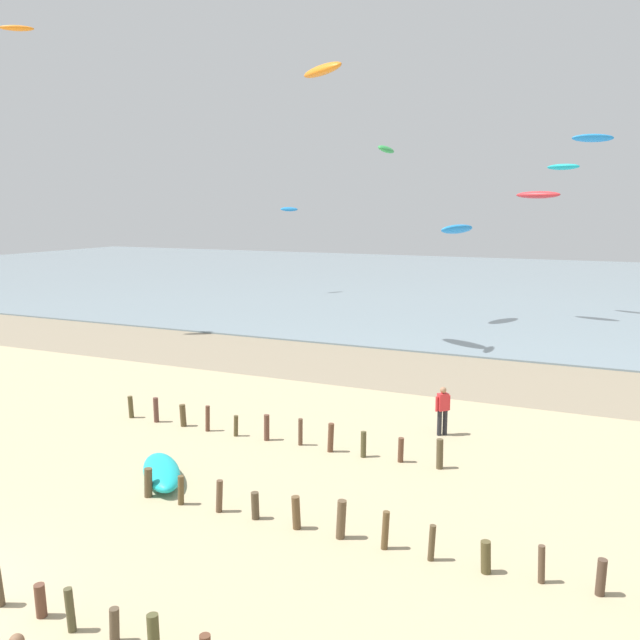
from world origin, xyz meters
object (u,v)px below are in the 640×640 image
(kite_aloft_0, at_px, (386,149))
(kite_aloft_5, at_px, (538,195))
(kite_aloft_7, at_px, (322,70))
(kite_aloft_1, at_px, (563,167))
(kite_aloft_2, at_px, (457,229))
(kite_aloft_9, at_px, (289,209))
(kite_aloft_3, at_px, (17,28))
(person_by_waterline, at_px, (443,409))
(grounded_kite, at_px, (162,472))
(kite_aloft_8, at_px, (593,138))

(kite_aloft_0, relative_size, kite_aloft_5, 0.62)
(kite_aloft_0, xyz_separation_m, kite_aloft_7, (-3.60, -0.03, 4.19))
(kite_aloft_1, relative_size, kite_aloft_2, 0.74)
(kite_aloft_1, bearing_deg, kite_aloft_9, -161.85)
(kite_aloft_0, bearing_deg, kite_aloft_3, -78.00)
(person_by_waterline, relative_size, kite_aloft_0, 0.90)
(grounded_kite, relative_size, kite_aloft_7, 0.82)
(grounded_kite, bearing_deg, kite_aloft_7, 146.46)
(kite_aloft_1, height_order, kite_aloft_8, kite_aloft_8)
(kite_aloft_3, bearing_deg, person_by_waterline, -49.89)
(kite_aloft_5, bearing_deg, kite_aloft_7, -108.36)
(kite_aloft_2, height_order, kite_aloft_8, kite_aloft_8)
(kite_aloft_3, distance_m, kite_aloft_7, 18.04)
(kite_aloft_1, height_order, kite_aloft_2, kite_aloft_1)
(kite_aloft_0, relative_size, kite_aloft_7, 0.56)
(kite_aloft_8, height_order, kite_aloft_9, kite_aloft_8)
(person_by_waterline, bearing_deg, kite_aloft_0, 117.87)
(kite_aloft_7, bearing_deg, kite_aloft_2, -80.37)
(person_by_waterline, xyz_separation_m, kite_aloft_3, (-27.15, 7.69, 16.94))
(person_by_waterline, xyz_separation_m, grounded_kite, (-6.35, -7.21, -0.64))
(grounded_kite, distance_m, kite_aloft_1, 38.87)
(kite_aloft_8, bearing_deg, kite_aloft_0, 39.58)
(grounded_kite, xyz_separation_m, kite_aloft_8, (9.00, 40.21, 12.56))
(kite_aloft_1, bearing_deg, kite_aloft_3, -118.11)
(kite_aloft_7, bearing_deg, grounded_kite, 134.18)
(grounded_kite, bearing_deg, kite_aloft_3, -169.56)
(kite_aloft_5, height_order, kite_aloft_8, kite_aloft_8)
(person_by_waterline, bearing_deg, kite_aloft_3, 164.18)
(kite_aloft_2, distance_m, kite_aloft_5, 6.06)
(kite_aloft_5, bearing_deg, grounded_kite, -84.54)
(kite_aloft_2, xyz_separation_m, kite_aloft_7, (-4.92, -10.97, 8.56))
(kite_aloft_0, bearing_deg, kite_aloft_7, -88.59)
(kite_aloft_1, xyz_separation_m, kite_aloft_9, (-23.12, 2.39, -3.00))
(kite_aloft_3, bearing_deg, kite_aloft_7, -20.94)
(kite_aloft_5, xyz_separation_m, kite_aloft_9, (-21.93, 6.13, -1.00))
(grounded_kite, height_order, kite_aloft_0, kite_aloft_0)
(kite_aloft_3, bearing_deg, kite_aloft_8, 6.27)
(person_by_waterline, bearing_deg, kite_aloft_7, 129.93)
(kite_aloft_3, xyz_separation_m, kite_aloft_8, (29.80, 25.31, -5.02))
(kite_aloft_2, bearing_deg, kite_aloft_0, 14.32)
(kite_aloft_2, height_order, kite_aloft_5, kite_aloft_5)
(grounded_kite, distance_m, kite_aloft_3, 31.04)
(kite_aloft_9, bearing_deg, kite_aloft_1, -68.64)
(kite_aloft_3, height_order, kite_aloft_8, kite_aloft_3)
(grounded_kite, xyz_separation_m, kite_aloft_0, (0.13, 18.97, 10.43))
(kite_aloft_7, bearing_deg, kite_aloft_9, -24.83)
(person_by_waterline, height_order, kite_aloft_7, kite_aloft_7)
(kite_aloft_0, height_order, kite_aloft_8, kite_aloft_8)
(person_by_waterline, relative_size, kite_aloft_5, 0.56)
(kite_aloft_7, xyz_separation_m, kite_aloft_8, (12.47, 21.27, -2.06))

